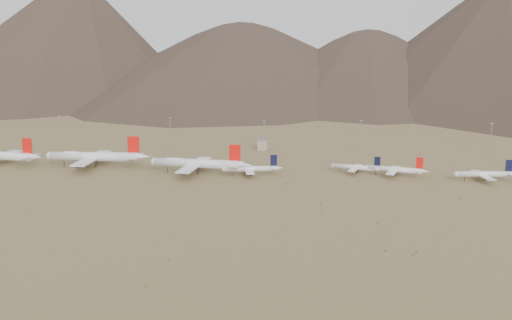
# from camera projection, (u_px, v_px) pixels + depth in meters

# --- Properties ---
(ground) EXTENTS (3000.00, 3000.00, 0.00)m
(ground) POSITION_uv_depth(u_px,v_px,m) (192.00, 181.00, 371.34)
(ground) COLOR olive
(ground) RESTS_ON ground
(mountain_ridge) EXTENTS (4400.00, 1000.00, 300.00)m
(mountain_ridge) POSITION_uv_depth(u_px,v_px,m) (299.00, 17.00, 1215.72)
(mountain_ridge) COLOR #49372B
(mountain_ridge) RESTS_ON ground
(widebody_centre) EXTENTS (76.99, 59.45, 22.88)m
(widebody_centre) POSITION_uv_depth(u_px,v_px,m) (94.00, 156.00, 411.95)
(widebody_centre) COLOR white
(widebody_centre) RESTS_ON ground
(widebody_east) EXTENTS (71.36, 54.81, 21.18)m
(widebody_east) POSITION_uv_depth(u_px,v_px,m) (197.00, 163.00, 390.27)
(widebody_east) COLOR white
(widebody_east) RESTS_ON ground
(narrowbody_a) EXTENTS (41.34, 30.40, 13.86)m
(narrowbody_a) POSITION_uv_depth(u_px,v_px,m) (252.00, 169.00, 386.41)
(narrowbody_a) COLOR white
(narrowbody_a) RESTS_ON ground
(narrowbody_b) EXTENTS (37.20, 27.34, 12.46)m
(narrowbody_b) POSITION_uv_depth(u_px,v_px,m) (357.00, 167.00, 392.82)
(narrowbody_b) COLOR white
(narrowbody_b) RESTS_ON ground
(narrowbody_c) EXTENTS (41.62, 30.61, 13.96)m
(narrowbody_c) POSITION_uv_depth(u_px,v_px,m) (396.00, 170.00, 383.44)
(narrowbody_c) COLOR white
(narrowbody_c) RESTS_ON ground
(narrowbody_d) EXTENTS (41.87, 30.50, 13.90)m
(narrowbody_d) POSITION_uv_depth(u_px,v_px,m) (485.00, 174.00, 369.91)
(narrowbody_d) COLOR white
(narrowbody_d) RESTS_ON ground
(control_tower) EXTENTS (8.00, 8.00, 12.00)m
(control_tower) POSITION_uv_depth(u_px,v_px,m) (263.00, 144.00, 482.39)
(control_tower) COLOR tan
(control_tower) RESTS_ON ground
(mast_far_west) EXTENTS (2.00, 0.60, 25.70)m
(mast_far_west) POSITION_uv_depth(u_px,v_px,m) (60.00, 128.00, 512.97)
(mast_far_west) COLOR gray
(mast_far_west) RESTS_ON ground
(mast_west) EXTENTS (2.00, 0.60, 25.70)m
(mast_west) POSITION_uv_depth(u_px,v_px,m) (170.00, 131.00, 495.55)
(mast_west) COLOR gray
(mast_west) RESTS_ON ground
(mast_centre) EXTENTS (2.00, 0.60, 25.70)m
(mast_centre) POSITION_uv_depth(u_px,v_px,m) (264.00, 134.00, 477.79)
(mast_centre) COLOR gray
(mast_centre) RESTS_ON ground
(mast_east) EXTENTS (2.00, 0.60, 25.70)m
(mast_east) POSITION_uv_depth(u_px,v_px,m) (361.00, 134.00, 479.81)
(mast_east) COLOR gray
(mast_east) RESTS_ON ground
(mast_far_east) EXTENTS (2.00, 0.60, 25.70)m
(mast_far_east) POSITION_uv_depth(u_px,v_px,m) (491.00, 137.00, 461.20)
(mast_far_east) COLOR gray
(mast_far_east) RESTS_ON ground
(desert_scrub) EXTENTS (414.26, 173.89, 0.90)m
(desert_scrub) POSITION_uv_depth(u_px,v_px,m) (110.00, 218.00, 289.10)
(desert_scrub) COLOR brown
(desert_scrub) RESTS_ON ground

